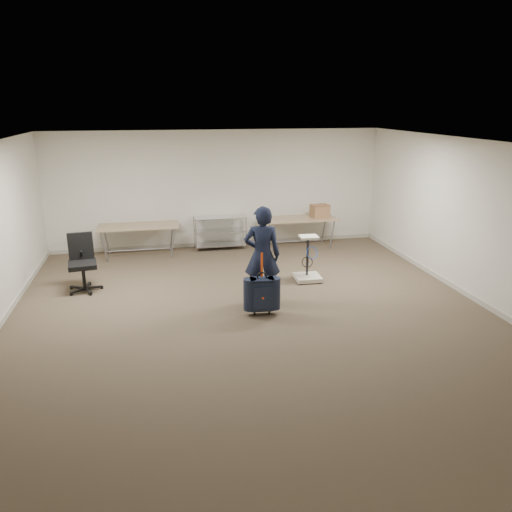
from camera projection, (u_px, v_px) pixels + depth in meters
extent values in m
plane|color=#4C3F2E|center=(254.00, 318.00, 8.19)|extent=(9.00, 9.00, 0.00)
plane|color=silver|center=(217.00, 189.00, 12.00)|extent=(8.00, 0.00, 8.00)
plane|color=silver|center=(378.00, 392.00, 3.57)|extent=(8.00, 0.00, 8.00)
plane|color=silver|center=(483.00, 224.00, 8.55)|extent=(0.00, 9.00, 9.00)
plane|color=white|center=(254.00, 144.00, 7.37)|extent=(8.00, 8.00, 0.00)
cube|color=#B9B6A7|center=(219.00, 243.00, 12.39)|extent=(8.00, 0.02, 0.10)
cube|color=#B9B6A7|center=(472.00, 297.00, 8.94)|extent=(0.02, 9.00, 0.10)
cube|color=#9D8160|center=(138.00, 226.00, 11.32)|extent=(1.80, 0.75, 0.03)
cylinder|color=gray|center=(140.00, 250.00, 11.49)|extent=(1.50, 0.02, 0.02)
cylinder|color=gray|center=(104.00, 247.00, 11.00)|extent=(0.13, 0.04, 0.69)
cylinder|color=gray|center=(173.00, 243.00, 11.29)|extent=(0.13, 0.04, 0.69)
cylinder|color=gray|center=(106.00, 240.00, 11.57)|extent=(0.13, 0.04, 0.69)
cylinder|color=gray|center=(172.00, 237.00, 11.85)|extent=(0.13, 0.04, 0.69)
cube|color=#9D8160|center=(299.00, 219.00, 12.05)|extent=(1.80, 0.75, 0.03)
cylinder|color=gray|center=(298.00, 241.00, 12.21)|extent=(1.50, 0.02, 0.02)
cylinder|color=gray|center=(272.00, 238.00, 11.73)|extent=(0.13, 0.04, 0.69)
cylinder|color=gray|center=(332.00, 235.00, 12.02)|extent=(0.13, 0.04, 0.69)
cylinder|color=gray|center=(266.00, 232.00, 12.29)|extent=(0.13, 0.04, 0.69)
cylinder|color=gray|center=(324.00, 229.00, 12.58)|extent=(0.13, 0.04, 0.69)
cylinder|color=silver|center=(196.00, 236.00, 11.69)|extent=(0.02, 0.02, 0.80)
cylinder|color=silver|center=(246.00, 234.00, 11.92)|extent=(0.02, 0.02, 0.80)
cylinder|color=silver|center=(194.00, 232.00, 12.11)|extent=(0.02, 0.02, 0.80)
cylinder|color=silver|center=(243.00, 229.00, 12.34)|extent=(0.02, 0.02, 0.80)
cube|color=silver|center=(220.00, 245.00, 12.10)|extent=(1.20, 0.45, 0.02)
cube|color=silver|center=(220.00, 231.00, 12.00)|extent=(1.20, 0.45, 0.02)
cube|color=silver|center=(220.00, 217.00, 11.90)|extent=(1.20, 0.45, 0.01)
imported|color=black|center=(262.00, 255.00, 8.61)|extent=(0.70, 0.53, 1.73)
cube|color=black|center=(262.00, 294.00, 8.22)|extent=(0.41, 0.26, 0.54)
cube|color=black|center=(262.00, 309.00, 8.32)|extent=(0.36, 0.18, 0.03)
cylinder|color=black|center=(254.00, 313.00, 8.30)|extent=(0.03, 0.07, 0.07)
cylinder|color=black|center=(269.00, 312.00, 8.34)|extent=(0.03, 0.07, 0.07)
torus|color=black|center=(262.00, 277.00, 8.13)|extent=(0.17, 0.04, 0.17)
cube|color=#F5450C|center=(262.00, 265.00, 8.10)|extent=(0.04, 0.01, 0.41)
cylinder|color=black|center=(85.00, 288.00, 9.38)|extent=(0.65, 0.65, 0.10)
cylinder|color=black|center=(84.00, 277.00, 9.32)|extent=(0.07, 0.07, 0.43)
cube|color=black|center=(83.00, 265.00, 9.25)|extent=(0.56, 0.56, 0.09)
cube|color=black|center=(81.00, 246.00, 9.38)|extent=(0.46, 0.13, 0.52)
cube|color=beige|center=(308.00, 277.00, 9.93)|extent=(0.51, 0.51, 0.08)
cylinder|color=black|center=(301.00, 283.00, 9.72)|extent=(0.06, 0.06, 0.04)
cylinder|color=black|center=(307.00, 256.00, 9.85)|extent=(0.05, 0.05, 0.80)
cube|color=beige|center=(309.00, 237.00, 9.69)|extent=(0.36, 0.31, 0.04)
torus|color=blue|center=(312.00, 253.00, 9.71)|extent=(0.26, 0.11, 0.24)
cube|color=#915F43|center=(320.00, 211.00, 12.08)|extent=(0.46, 0.37, 0.31)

